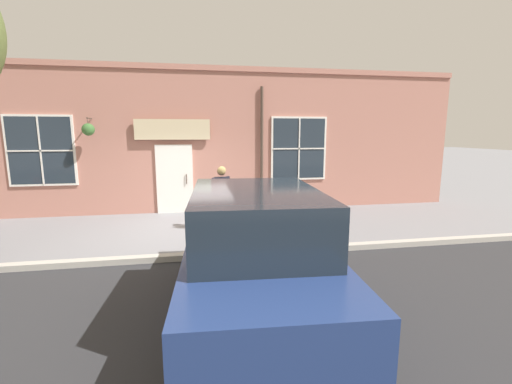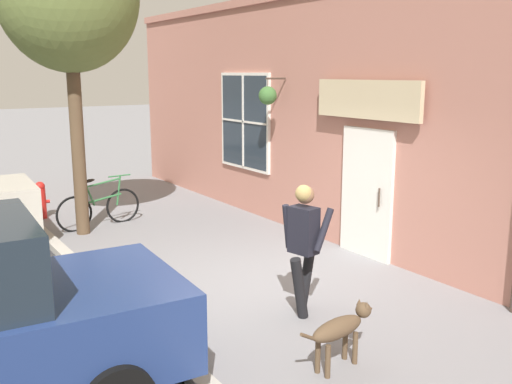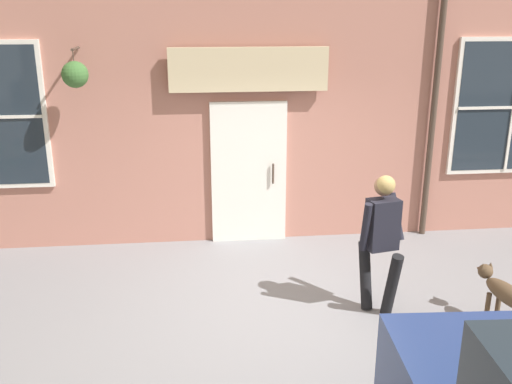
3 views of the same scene
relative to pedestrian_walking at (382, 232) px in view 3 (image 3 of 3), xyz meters
The scene contains 4 objects.
ground_plane 1.44m from the pedestrian_walking, 96.67° to the right, with size 90.00×90.00×0.00m, color gray.
storefront_facade 2.95m from the pedestrian_walking, 156.85° to the right, with size 0.95×18.00×4.44m.
pedestrian_walking is the anchor object (origin of this frame).
dog_on_leash 1.46m from the pedestrian_walking, 68.60° to the left, with size 1.11×0.32×0.62m.
Camera 3 is at (5.82, -0.97, 3.37)m, focal length 40.00 mm.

